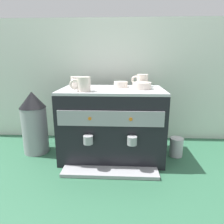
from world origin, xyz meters
The scene contains 10 objects.
ground_plane centered at (0.00, 0.00, 0.00)m, with size 4.00×4.00×0.00m, color #28563D.
tiled_backsplash_wall centered at (0.00, 0.36, 0.48)m, with size 2.80×0.03×0.95m, color silver.
espresso_machine centered at (0.00, 0.00, 0.23)m, with size 0.66×0.49×0.47m.
ceramic_cup_0 centered at (0.20, 0.11, 0.51)m, with size 0.12×0.09×0.08m.
ceramic_cup_1 centered at (-0.16, -0.12, 0.51)m, with size 0.12×0.08×0.08m.
ceramic_cup_2 centered at (-0.24, 0.07, 0.50)m, with size 0.11×0.08×0.07m.
ceramic_bowl_0 centered at (0.06, 0.08, 0.49)m, with size 0.09×0.09×0.04m.
ceramic_bowl_1 centered at (0.19, 0.00, 0.49)m, with size 0.12×0.12×0.04m.
coffee_grinder centered at (-0.55, 0.03, 0.22)m, with size 0.18×0.18×0.44m.
milk_pitcher centered at (0.44, 0.01, 0.06)m, with size 0.09×0.09×0.13m, color #B7B7BC.
Camera 1 is at (0.07, -1.30, 0.66)m, focal length 32.58 mm.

